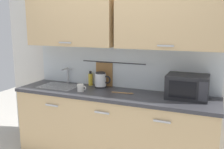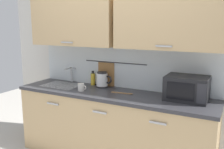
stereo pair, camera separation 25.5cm
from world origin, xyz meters
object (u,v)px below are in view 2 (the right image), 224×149
object	(u,v)px
electric_kettle	(102,80)
wooden_spoon	(125,93)
microwave	(187,88)
mug_near_sink	(81,87)
dish_soap_bottle	(93,79)

from	to	relation	value
electric_kettle	wooden_spoon	distance (m)	0.45
microwave	mug_near_sink	size ratio (longest dim) A/B	3.83
electric_kettle	wooden_spoon	world-z (taller)	electric_kettle
mug_near_sink	wooden_spoon	world-z (taller)	mug_near_sink
microwave	mug_near_sink	bearing A→B (deg)	-170.09
microwave	wooden_spoon	world-z (taller)	microwave
dish_soap_bottle	mug_near_sink	distance (m)	0.36
mug_near_sink	wooden_spoon	bearing A→B (deg)	13.69
microwave	electric_kettle	bearing A→B (deg)	176.20
electric_kettle	dish_soap_bottle	bearing A→B (deg)	163.05
electric_kettle	microwave	bearing A→B (deg)	-3.80
microwave	electric_kettle	size ratio (longest dim) A/B	2.03
electric_kettle	dish_soap_bottle	distance (m)	0.19
microwave	dish_soap_bottle	bearing A→B (deg)	174.29
electric_kettle	dish_soap_bottle	world-z (taller)	electric_kettle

